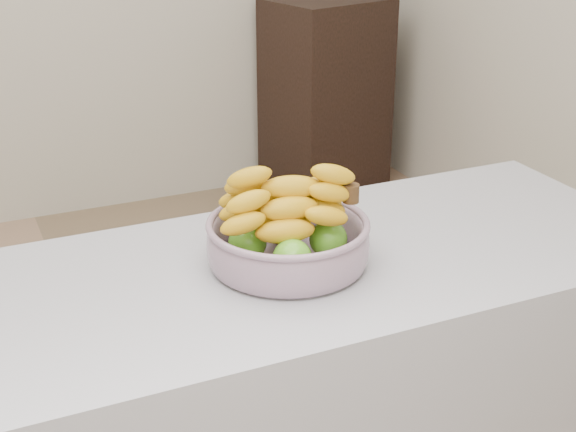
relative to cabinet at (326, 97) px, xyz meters
name	(u,v)px	position (x,y,z in m)	size (l,w,h in m)	color
cabinet	(326,97)	(0.00, 0.00, 0.00)	(0.56, 0.45, 1.00)	black
fruit_bowl	(288,236)	(-1.28, -2.38, 0.46)	(0.31, 0.31, 0.18)	#A6B1C8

